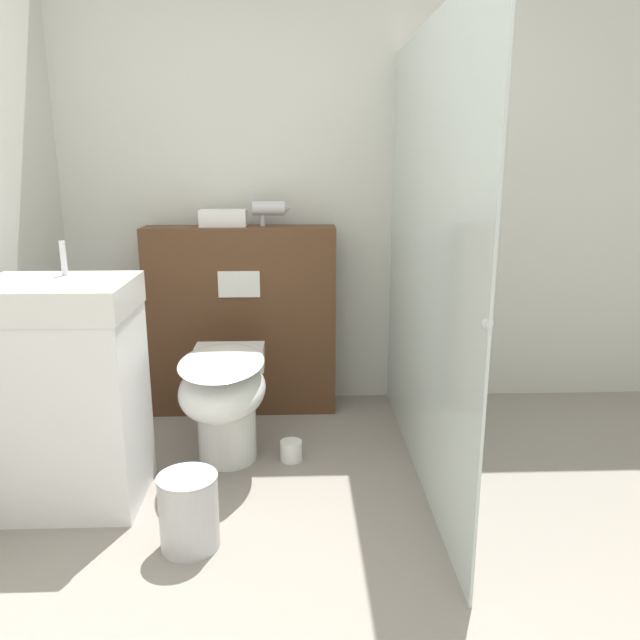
% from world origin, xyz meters
% --- Properties ---
extents(ground_plane, '(12.00, 12.00, 0.00)m').
position_xyz_m(ground_plane, '(0.00, 0.00, 0.00)').
color(ground_plane, gray).
extents(wall_back, '(8.00, 0.06, 2.50)m').
position_xyz_m(wall_back, '(0.00, 1.96, 1.25)').
color(wall_back, silver).
rests_on(wall_back, ground_plane).
extents(partition_panel, '(1.03, 0.22, 1.04)m').
position_xyz_m(partition_panel, '(-0.36, 1.76, 0.52)').
color(partition_panel, '#51331E').
rests_on(partition_panel, ground_plane).
extents(shower_glass, '(0.04, 1.85, 1.94)m').
position_xyz_m(shower_glass, '(0.49, 1.00, 0.97)').
color(shower_glass, silver).
rests_on(shower_glass, ground_plane).
extents(toilet, '(0.38, 0.71, 0.53)m').
position_xyz_m(toilet, '(-0.39, 1.09, 0.34)').
color(toilet, white).
rests_on(toilet, ground_plane).
extents(sink_vanity, '(0.58, 0.46, 1.07)m').
position_xyz_m(sink_vanity, '(-0.99, 0.80, 0.47)').
color(sink_vanity, white).
rests_on(sink_vanity, ground_plane).
extents(hair_drier, '(0.20, 0.08, 0.13)m').
position_xyz_m(hair_drier, '(-0.19, 1.79, 1.13)').
color(hair_drier, '#B7B7BC').
rests_on(hair_drier, partition_panel).
extents(folded_towel, '(0.25, 0.13, 0.09)m').
position_xyz_m(folded_towel, '(-0.45, 1.78, 1.08)').
color(folded_towel, white).
rests_on(folded_towel, partition_panel).
extents(spare_toilet_roll, '(0.10, 0.10, 0.10)m').
position_xyz_m(spare_toilet_roll, '(-0.09, 1.11, 0.05)').
color(spare_toilet_roll, white).
rests_on(spare_toilet_roll, ground_plane).
extents(waste_bin, '(0.22, 0.22, 0.29)m').
position_xyz_m(waste_bin, '(-0.46, 0.44, 0.14)').
color(waste_bin, silver).
rests_on(waste_bin, ground_plane).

